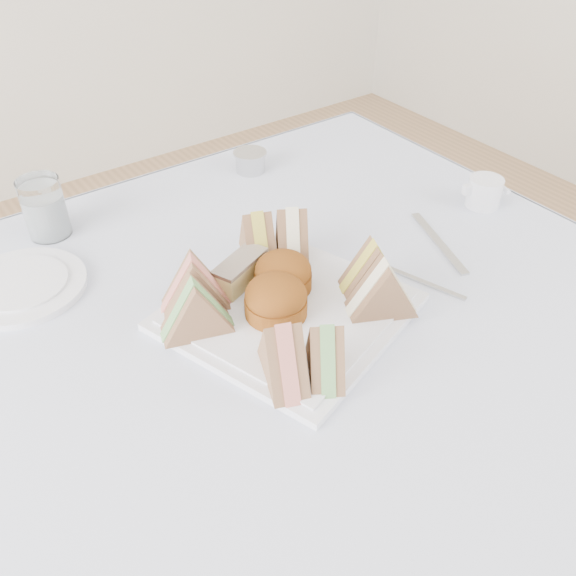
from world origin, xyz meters
TOP-DOWN VIEW (x-y plane):
  - floor at (0.00, 0.00)m, footprint 4.00×4.00m
  - table at (0.00, 0.00)m, footprint 0.90×0.90m
  - tablecloth at (0.00, 0.00)m, footprint 1.02×1.02m
  - serving_plate at (-0.05, -0.01)m, footprint 0.38×0.38m
  - sandwich_fl_a at (-0.14, -0.11)m, footprint 0.08×0.11m
  - sandwich_fl_b at (-0.09, -0.13)m, footprint 0.08×0.10m
  - sandwich_fr_a at (0.08, -0.04)m, footprint 0.10×0.08m
  - sandwich_fr_b at (0.05, -0.09)m, footprint 0.11×0.09m
  - sandwich_bl_a at (-0.18, 0.03)m, footprint 0.11×0.08m
  - sandwich_bl_b at (-0.16, 0.08)m, footprint 0.11×0.08m
  - sandwich_br_a at (0.03, 0.10)m, footprint 0.09×0.11m
  - sandwich_br_b at (-0.02, 0.12)m, footprint 0.08×0.11m
  - scone_left at (-0.08, -0.01)m, footprint 0.12×0.12m
  - scone_right at (-0.03, 0.04)m, footprint 0.12×0.12m
  - pastry_slice at (-0.08, 0.08)m, footprint 0.10×0.07m
  - side_plate at (-0.35, 0.28)m, footprint 0.25×0.25m
  - water_glass at (-0.26, 0.41)m, footprint 0.08×0.08m
  - tea_strainer at (0.15, 0.40)m, footprint 0.09×0.09m
  - knife at (0.26, -0.01)m, footprint 0.08×0.18m
  - fork at (0.16, -0.06)m, footprint 0.06×0.15m
  - creamer_jug at (0.42, 0.04)m, footprint 0.08×0.08m

SIDE VIEW (x-z plane):
  - floor at x=0.00m, z-range 0.00..0.00m
  - table at x=0.00m, z-range 0.00..0.74m
  - tablecloth at x=0.00m, z-range 0.74..0.75m
  - fork at x=0.16m, z-range 0.75..0.75m
  - knife at x=0.26m, z-range 0.75..0.75m
  - side_plate at x=-0.35m, z-range 0.75..0.76m
  - serving_plate at x=-0.05m, z-range 0.75..0.76m
  - tea_strainer at x=0.15m, z-range 0.75..0.78m
  - creamer_jug at x=0.42m, z-range 0.75..0.80m
  - pastry_slice at x=-0.08m, z-range 0.76..0.80m
  - scone_right at x=-0.03m, z-range 0.76..0.82m
  - scone_left at x=-0.08m, z-range 0.76..0.82m
  - water_glass at x=-0.26m, z-range 0.75..0.85m
  - sandwich_fl_b at x=-0.09m, z-range 0.76..0.84m
  - sandwich_fr_a at x=0.08m, z-range 0.76..0.84m
  - sandwich_br_b at x=-0.02m, z-range 0.76..0.85m
  - sandwich_bl_b at x=-0.16m, z-range 0.76..0.85m
  - sandwich_bl_a at x=-0.18m, z-range 0.76..0.85m
  - sandwich_br_a at x=0.03m, z-range 0.76..0.85m
  - sandwich_fl_a at x=-0.14m, z-range 0.76..0.85m
  - sandwich_fr_b at x=0.05m, z-range 0.76..0.85m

